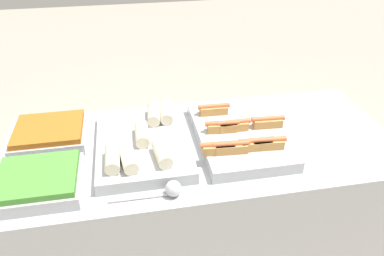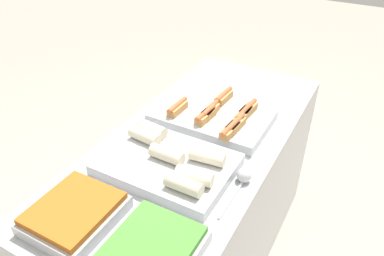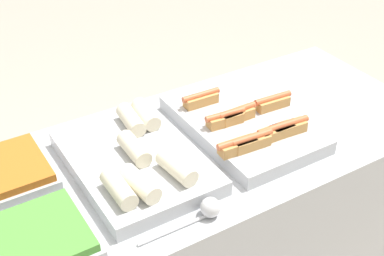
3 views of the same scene
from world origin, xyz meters
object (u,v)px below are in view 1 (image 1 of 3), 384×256
(tray_side_back, at_px, (50,134))
(serving_spoon_near, at_px, (170,189))
(tray_wraps, at_px, (143,143))
(tray_hotdogs, at_px, (238,134))
(tray_side_front, at_px, (38,182))

(tray_side_back, distance_m, serving_spoon_near, 0.63)
(tray_wraps, xyz_separation_m, serving_spoon_near, (0.07, -0.29, -0.01))
(tray_hotdogs, bearing_deg, tray_side_back, 169.74)
(tray_hotdogs, distance_m, tray_wraps, 0.40)
(tray_side_front, xyz_separation_m, tray_side_back, (0.00, 0.31, 0.00))
(tray_hotdogs, height_order, serving_spoon_near, tray_hotdogs)
(tray_side_front, distance_m, tray_side_back, 0.31)
(tray_side_front, xyz_separation_m, serving_spoon_near, (0.45, -0.11, -0.01))
(tray_side_front, bearing_deg, tray_wraps, 24.75)
(tray_hotdogs, xyz_separation_m, tray_side_back, (-0.79, 0.14, 0.00))
(serving_spoon_near, bearing_deg, tray_side_back, 136.70)
(tray_wraps, height_order, tray_side_back, tray_wraps)
(tray_hotdogs, relative_size, tray_side_front, 1.81)
(tray_wraps, relative_size, tray_side_front, 1.73)
(tray_side_front, bearing_deg, tray_hotdogs, 12.33)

